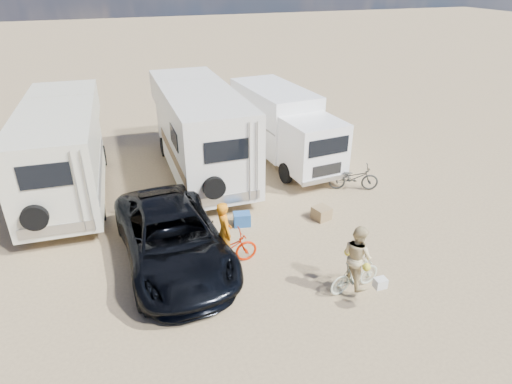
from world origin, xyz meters
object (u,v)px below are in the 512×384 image
object	(u,v)px
rider_woman	(357,262)
rv_left	(64,152)
box_truck	(284,128)
bike_parked	(354,178)
dark_suv	(173,238)
rider_man	(225,238)
bike_man	(225,250)
cooler	(242,219)
bike_woman	(355,275)
crate	(322,213)
rv_main	(200,133)

from	to	relation	value
rider_woman	rv_left	bearing A→B (deg)	31.92
box_truck	rv_left	bearing A→B (deg)	176.74
rider_woman	bike_parked	world-z (taller)	rider_woman
dark_suv	rider_man	distance (m)	1.43
bike_man	box_truck	bearing A→B (deg)	-37.60
rv_left	rider_man	distance (m)	7.30
rider_woman	cooler	world-z (taller)	rider_woman
box_truck	cooler	distance (m)	5.65
bike_woman	crate	world-z (taller)	bike_woman
rider_man	crate	world-z (taller)	rider_man
bike_parked	rv_main	bearing A→B (deg)	78.42
bike_man	cooler	distance (m)	2.14
rv_main	dark_suv	world-z (taller)	rv_main
box_truck	bike_parked	world-z (taller)	box_truck
box_truck	bike_parked	xyz separation A→B (m)	(1.35, -3.38, -0.97)
rv_left	bike_parked	world-z (taller)	rv_left
rv_main	bike_woman	xyz separation A→B (m)	(2.02, -8.22, -1.23)
bike_woman	dark_suv	bearing A→B (deg)	48.30
rv_left	cooler	world-z (taller)	rv_left
rider_woman	cooler	xyz separation A→B (m)	(-1.73, 3.90, -0.63)
rv_main	rv_left	world-z (taller)	rv_main
dark_suv	crate	distance (m)	5.00
dark_suv	rider_man	world-z (taller)	rider_man
box_truck	bike_parked	distance (m)	3.77
rv_left	crate	size ratio (longest dim) A/B	15.10
box_truck	bike_man	bearing A→B (deg)	-129.64
rv_main	bike_man	distance (m)	6.32
box_truck	dark_suv	distance (m)	8.01
rv_main	rv_left	distance (m)	4.87
box_truck	rider_woman	xyz separation A→B (m)	(-1.51, -8.36, -0.60)
bike_parked	cooler	xyz separation A→B (m)	(-4.60, -1.07, -0.26)
rv_main	dark_suv	size ratio (longest dim) A/B	1.35
rider_man	bike_woman	bearing A→B (deg)	-129.68
rv_main	rider_man	xyz separation A→B (m)	(-0.77, -6.16, -0.80)
dark_suv	bike_parked	distance (m)	7.34
rv_left	rider_man	bearing A→B (deg)	-53.07
box_truck	dark_suv	xyz separation A→B (m)	(-5.60, -5.69, -0.67)
rider_man	bike_parked	size ratio (longest dim) A/B	0.98
box_truck	bike_man	size ratio (longest dim) A/B	3.59
rv_left	bike_parked	bearing A→B (deg)	-14.93
rider_woman	rv_main	bearing A→B (deg)	5.24
bike_woman	rider_man	distance (m)	3.49
rv_left	cooler	size ratio (longest dim) A/B	14.53
rv_main	bike_parked	xyz separation A→B (m)	(4.89, -3.24, -1.20)
bike_parked	crate	xyz separation A→B (m)	(-2.05, -1.54, -0.27)
crate	cooler	bearing A→B (deg)	169.68
bike_man	cooler	xyz separation A→B (m)	(1.06, 1.85, -0.27)
cooler	crate	world-z (taller)	cooler
dark_suv	bike_woman	distance (m)	4.89
rider_woman	dark_suv	bearing A→B (deg)	48.30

